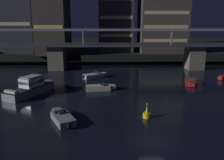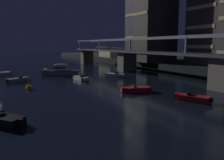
{
  "view_description": "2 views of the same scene",
  "coord_description": "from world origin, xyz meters",
  "px_view_note": "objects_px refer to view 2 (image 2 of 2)",
  "views": [
    {
      "loc": [
        -4.31,
        -19.86,
        10.78
      ],
      "look_at": [
        -3.6,
        20.03,
        1.04
      ],
      "focal_mm": 37.71,
      "sensor_mm": 36.0,
      "label": 1
    },
    {
      "loc": [
        41.67,
        0.6,
        7.6
      ],
      "look_at": [
        2.82,
        20.57,
        0.94
      ],
      "focal_mm": 36.86,
      "sensor_mm": 36.0,
      "label": 2
    }
  ],
  "objects_px": {
    "channel_buoy": "(29,87)",
    "tower_west_low": "(149,3)",
    "tower_west_tall": "(156,2)",
    "tower_central": "(214,17)",
    "speedboat_near_center": "(18,80)",
    "speedboat_far_left": "(137,89)",
    "speedboat_mid_center": "(193,98)",
    "speedboat_mid_right": "(115,75)",
    "speedboat_mid_left": "(81,78)",
    "speedboat_near_right": "(3,120)",
    "speedboat_far_right": "(1,74)",
    "cabin_cruiser_near_left": "(60,71)",
    "waterfront_pavilion": "(110,52)",
    "river_bridge": "(163,59)"
  },
  "relations": [
    {
      "from": "speedboat_mid_left",
      "to": "speedboat_far_left",
      "type": "distance_m",
      "value": 16.84
    },
    {
      "from": "river_bridge",
      "to": "tower_west_tall",
      "type": "relative_size",
      "value": 2.7
    },
    {
      "from": "cabin_cruiser_near_left",
      "to": "speedboat_far_right",
      "type": "height_order",
      "value": "cabin_cruiser_near_left"
    },
    {
      "from": "tower_west_tall",
      "to": "tower_central",
      "type": "distance_m",
      "value": 19.53
    },
    {
      "from": "speedboat_near_right",
      "to": "speedboat_far_right",
      "type": "bearing_deg",
      "value": 178.69
    },
    {
      "from": "speedboat_near_center",
      "to": "speedboat_mid_left",
      "type": "height_order",
      "value": "same"
    },
    {
      "from": "speedboat_near_right",
      "to": "speedboat_mid_center",
      "type": "height_order",
      "value": "same"
    },
    {
      "from": "channel_buoy",
      "to": "speedboat_mid_left",
      "type": "bearing_deg",
      "value": 116.74
    },
    {
      "from": "waterfront_pavilion",
      "to": "speedboat_mid_center",
      "type": "relative_size",
      "value": 2.48
    },
    {
      "from": "cabin_cruiser_near_left",
      "to": "speedboat_far_left",
      "type": "height_order",
      "value": "cabin_cruiser_near_left"
    },
    {
      "from": "tower_central",
      "to": "speedboat_far_left",
      "type": "xyz_separation_m",
      "value": [
        12.57,
        -32.35,
        -14.45
      ]
    },
    {
      "from": "speedboat_near_right",
      "to": "speedboat_far_right",
      "type": "distance_m",
      "value": 40.24
    },
    {
      "from": "speedboat_mid_right",
      "to": "speedboat_far_right",
      "type": "distance_m",
      "value": 28.95
    },
    {
      "from": "tower_west_low",
      "to": "speedboat_far_left",
      "type": "distance_m",
      "value": 57.75
    },
    {
      "from": "tower_central",
      "to": "river_bridge",
      "type": "bearing_deg",
      "value": -84.12
    },
    {
      "from": "channel_buoy",
      "to": "tower_west_low",
      "type": "bearing_deg",
      "value": 123.34
    },
    {
      "from": "speedboat_far_right",
      "to": "speedboat_mid_right",
      "type": "bearing_deg",
      "value": 57.56
    },
    {
      "from": "tower_west_tall",
      "to": "speedboat_mid_left",
      "type": "height_order",
      "value": "tower_west_tall"
    },
    {
      "from": "tower_west_tall",
      "to": "cabin_cruiser_near_left",
      "type": "xyz_separation_m",
      "value": [
        3.17,
        -32.47,
        -20.13
      ]
    },
    {
      "from": "speedboat_near_right",
      "to": "speedboat_far_right",
      "type": "height_order",
      "value": "same"
    },
    {
      "from": "speedboat_near_center",
      "to": "speedboat_far_left",
      "type": "distance_m",
      "value": 25.93
    },
    {
      "from": "speedboat_mid_center",
      "to": "speedboat_near_right",
      "type": "bearing_deg",
      "value": -94.5
    },
    {
      "from": "river_bridge",
      "to": "speedboat_far_right",
      "type": "bearing_deg",
      "value": -124.12
    },
    {
      "from": "cabin_cruiser_near_left",
      "to": "speedboat_mid_right",
      "type": "distance_m",
      "value": 14.39
    },
    {
      "from": "river_bridge",
      "to": "speedboat_near_center",
      "type": "bearing_deg",
      "value": -107.16
    },
    {
      "from": "cabin_cruiser_near_left",
      "to": "speedboat_mid_right",
      "type": "bearing_deg",
      "value": 49.91
    },
    {
      "from": "speedboat_near_center",
      "to": "speedboat_near_right",
      "type": "bearing_deg",
      "value": -7.83
    },
    {
      "from": "tower_west_tall",
      "to": "waterfront_pavilion",
      "type": "distance_m",
      "value": 35.32
    },
    {
      "from": "speedboat_near_right",
      "to": "speedboat_far_left",
      "type": "height_order",
      "value": "same"
    },
    {
      "from": "tower_central",
      "to": "cabin_cruiser_near_left",
      "type": "relative_size",
      "value": 2.81
    },
    {
      "from": "speedboat_far_right",
      "to": "cabin_cruiser_near_left",
      "type": "bearing_deg",
      "value": 64.99
    },
    {
      "from": "speedboat_near_right",
      "to": "speedboat_far_left",
      "type": "distance_m",
      "value": 21.26
    },
    {
      "from": "tower_west_tall",
      "to": "speedboat_mid_left",
      "type": "bearing_deg",
      "value": -65.71
    },
    {
      "from": "river_bridge",
      "to": "speedboat_mid_left",
      "type": "bearing_deg",
      "value": -107.7
    },
    {
      "from": "speedboat_far_left",
      "to": "channel_buoy",
      "type": "bearing_deg",
      "value": -124.23
    },
    {
      "from": "speedboat_mid_center",
      "to": "speedboat_mid_right",
      "type": "xyz_separation_m",
      "value": [
        -26.55,
        1.86,
        0.0
      ]
    },
    {
      "from": "cabin_cruiser_near_left",
      "to": "speedboat_mid_center",
      "type": "xyz_separation_m",
      "value": [
        35.81,
        9.14,
        -0.64
      ]
    },
    {
      "from": "speedboat_near_center",
      "to": "speedboat_mid_center",
      "type": "height_order",
      "value": "same"
    },
    {
      "from": "speedboat_near_right",
      "to": "speedboat_mid_right",
      "type": "relative_size",
      "value": 0.96
    },
    {
      "from": "tower_central",
      "to": "speedboat_mid_right",
      "type": "xyz_separation_m",
      "value": [
        -5.18,
        -27.09,
        -14.45
      ]
    },
    {
      "from": "speedboat_near_center",
      "to": "speedboat_near_right",
      "type": "xyz_separation_m",
      "value": [
        27.08,
        -3.72,
        0.0
      ]
    },
    {
      "from": "waterfront_pavilion",
      "to": "river_bridge",
      "type": "bearing_deg",
      "value": -13.26
    },
    {
      "from": "tower_west_low",
      "to": "cabin_cruiser_near_left",
      "type": "xyz_separation_m",
      "value": [
        15.06,
        -38.23,
        -21.92
      ]
    },
    {
      "from": "speedboat_mid_left",
      "to": "speedboat_mid_right",
      "type": "xyz_separation_m",
      "value": [
        -1.34,
        9.01,
        0.0
      ]
    },
    {
      "from": "speedboat_near_right",
      "to": "channel_buoy",
      "type": "relative_size",
      "value": 2.66
    },
    {
      "from": "river_bridge",
      "to": "speedboat_near_center",
      "type": "distance_m",
      "value": 32.18
    },
    {
      "from": "tower_central",
      "to": "speedboat_mid_center",
      "type": "bearing_deg",
      "value": -53.56
    },
    {
      "from": "cabin_cruiser_near_left",
      "to": "speedboat_mid_left",
      "type": "height_order",
      "value": "cabin_cruiser_near_left"
    },
    {
      "from": "speedboat_mid_right",
      "to": "speedboat_far_left",
      "type": "height_order",
      "value": "same"
    },
    {
      "from": "waterfront_pavilion",
      "to": "channel_buoy",
      "type": "bearing_deg",
      "value": -39.29
    }
  ]
}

